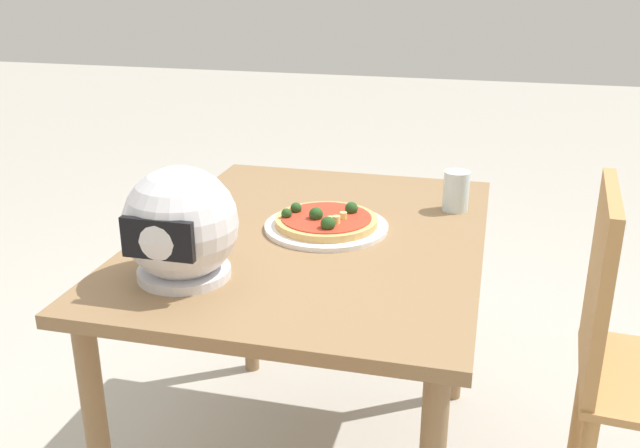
% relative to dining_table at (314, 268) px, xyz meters
% --- Properties ---
extents(dining_table, '(0.83, 1.09, 0.74)m').
position_rel_dining_table_xyz_m(dining_table, '(0.00, 0.00, 0.00)').
color(dining_table, olive).
rests_on(dining_table, ground).
extents(pizza_plate, '(0.31, 0.31, 0.01)m').
position_rel_dining_table_xyz_m(pizza_plate, '(-0.02, -0.04, 0.10)').
color(pizza_plate, white).
rests_on(pizza_plate, dining_table).
extents(pizza, '(0.26, 0.26, 0.05)m').
position_rel_dining_table_xyz_m(pizza, '(-0.02, -0.04, 0.12)').
color(pizza, tan).
rests_on(pizza, pizza_plate).
extents(motorcycle_helmet, '(0.24, 0.24, 0.24)m').
position_rel_dining_table_xyz_m(motorcycle_helmet, '(0.21, 0.31, 0.21)').
color(motorcycle_helmet, silver).
rests_on(motorcycle_helmet, dining_table).
extents(drinking_glass, '(0.07, 0.07, 0.11)m').
position_rel_dining_table_xyz_m(drinking_glass, '(-0.33, -0.27, 0.15)').
color(drinking_glass, silver).
rests_on(drinking_glass, dining_table).
extents(chair_side, '(0.43, 0.43, 0.90)m').
position_rel_dining_table_xyz_m(chair_side, '(-0.77, -0.00, -0.14)').
color(chair_side, '#B7844C').
rests_on(chair_side, ground).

